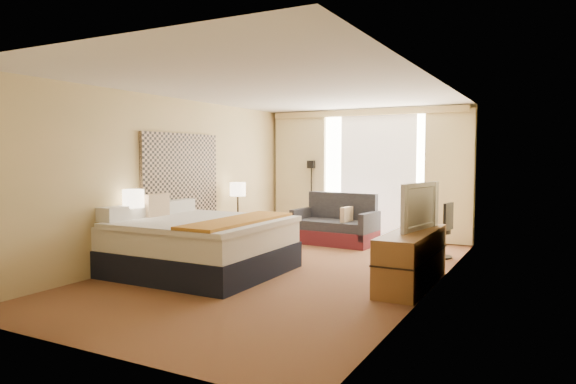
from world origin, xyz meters
The scene contains 21 objects.
floor centered at (0.00, 0.00, 0.00)m, with size 4.20×7.00×0.02m, color #4F1617.
ceiling centered at (0.00, 0.00, 2.60)m, with size 4.20×7.00×0.02m, color silver.
wall_back centered at (0.00, 3.50, 1.30)m, with size 4.20×0.02×2.60m, color tan.
wall_front centered at (0.00, -3.50, 1.30)m, with size 4.20×0.02×2.60m, color tan.
wall_left centered at (-2.10, 0.00, 1.30)m, with size 0.02×7.00×2.60m, color tan.
wall_right centered at (2.10, 0.00, 1.30)m, with size 0.02×7.00×2.60m, color tan.
headboard centered at (-2.06, 0.20, 1.28)m, with size 0.06×1.85×1.50m, color black.
nightstand_left centered at (-1.87, -1.05, 0.28)m, with size 0.45×0.52×0.55m, color brown.
nightstand_right centered at (-1.87, 1.45, 0.28)m, with size 0.45×0.52×0.55m, color brown.
media_dresser centered at (1.83, 0.00, 0.35)m, with size 0.50×1.80×0.70m, color brown.
window centered at (0.25, 3.47, 1.32)m, with size 2.30×0.02×2.30m, color silver.
curtains centered at (0.00, 3.39, 1.41)m, with size 4.12×0.19×2.56m.
bed centered at (-1.06, -0.65, 0.40)m, with size 2.25×2.06×1.10m.
loveseat centered at (-0.25, 2.49, 0.31)m, with size 1.57×0.92×0.95m.
floor_lamp centered at (-1.15, 3.30, 1.11)m, with size 0.20×0.20×1.56m.
desk_chair centered at (1.80, 2.01, 0.40)m, with size 0.44×0.44×0.91m.
lamp_left centered at (-1.89, -1.06, 1.04)m, with size 0.30×0.30×0.63m.
lamp_right centered at (-1.82, 1.51, 1.03)m, with size 0.29×0.29×0.62m.
tissue_box centered at (-1.89, -1.11, 0.61)m, with size 0.12×0.12×0.11m, color #96BEE7.
telephone centered at (-1.74, 1.39, 0.59)m, with size 0.18×0.14×0.07m, color black.
television centered at (1.78, 0.21, 1.01)m, with size 1.06×0.14×0.61m, color black.
Camera 1 is at (3.46, -6.46, 1.65)m, focal length 32.00 mm.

